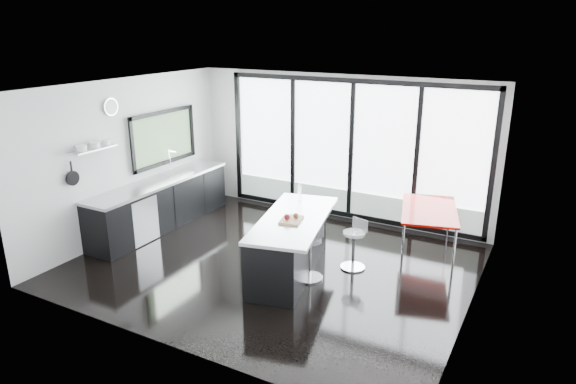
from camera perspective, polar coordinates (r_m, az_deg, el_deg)
The scene contains 11 objects.
floor at distance 8.33m, azimuth -1.61°, elevation -8.01°, with size 6.00×5.00×0.00m, color black.
ceiling at distance 7.53m, azimuth -1.80°, elevation 11.50°, with size 6.00×5.00×0.00m, color white.
wall_back at distance 9.88m, azimuth 6.90°, elevation 3.96°, with size 6.00×0.09×2.80m.
wall_front at distance 5.92m, azimuth -13.99°, elevation -4.98°, with size 6.00×0.00×2.80m, color silver.
wall_left at distance 9.75m, azimuth -16.22°, elevation 4.94°, with size 0.26×5.00×2.80m.
wall_right at distance 6.88m, azimuth 20.46°, elevation -2.29°, with size 0.00×5.00×2.80m, color silver.
counter_cabinets at distance 9.94m, azimuth -13.92°, elevation -1.23°, with size 0.69×3.24×1.36m.
island at distance 7.91m, azimuth 0.12°, elevation -5.79°, with size 1.40×2.37×1.18m.
bar_stool_near at distance 7.75m, azimuth 2.40°, elevation -7.40°, with size 0.42×0.42×0.66m, color silver.
bar_stool_far at distance 8.14m, azimuth 7.27°, elevation -6.41°, with size 0.39×0.39×0.62m, color silver.
red_table at distance 8.81m, azimuth 15.22°, elevation -4.28°, with size 0.86×1.50×0.81m, color #930500.
Camera 1 is at (3.77, -6.45, 3.67)m, focal length 32.00 mm.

